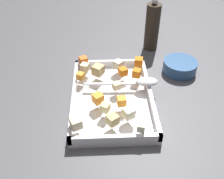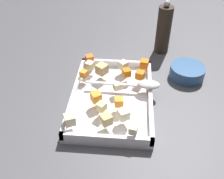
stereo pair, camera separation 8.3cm
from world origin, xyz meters
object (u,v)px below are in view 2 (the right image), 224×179
object	(u,v)px
pepper_mill	(164,30)
small_prep_bowl	(187,72)
serving_spoon	(144,84)
baking_dish	(112,99)

from	to	relation	value
pepper_mill	small_prep_bowl	distance (m)	0.21
serving_spoon	pepper_mill	bearing A→B (deg)	-102.83
baking_dish	pepper_mill	bearing A→B (deg)	-28.21
serving_spoon	pepper_mill	size ratio (longest dim) A/B	1.14
serving_spoon	baking_dish	bearing A→B (deg)	20.97
baking_dish	small_prep_bowl	distance (m)	0.31
baking_dish	pepper_mill	size ratio (longest dim) A/B	1.74
pepper_mill	small_prep_bowl	xyz separation A→B (m)	(-0.18, -0.08, -0.08)
baking_dish	pepper_mill	world-z (taller)	pepper_mill
serving_spoon	small_prep_bowl	size ratio (longest dim) A/B	1.97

